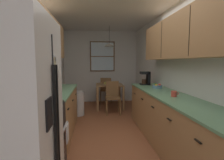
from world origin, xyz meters
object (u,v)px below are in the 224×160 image
object	(u,v)px
dining_chair_far	(106,89)
mug_spare	(174,94)
dining_table	(109,88)
table_serving_bowl	(107,83)
stove_range	(36,141)
refrigerator	(10,130)
coffee_maker	(146,78)
microwave_over_range	(21,42)
storage_canister	(47,92)
fruit_bowl	(157,86)
dining_chair_near	(113,96)
trash_bin	(78,103)

from	to	relation	value
dining_chair_far	mug_spare	size ratio (longest dim) A/B	7.24
dining_table	table_serving_bowl	distance (m)	0.17
stove_range	table_serving_bowl	bearing A→B (deg)	70.89
refrigerator	coffee_maker	bearing A→B (deg)	53.55
microwave_over_range	dining_chair_far	xyz separation A→B (m)	(1.27, 3.91, -1.18)
microwave_over_range	mug_spare	xyz separation A→B (m)	(2.09, 0.44, -0.73)
refrigerator	storage_canister	size ratio (longest dim) A/B	9.81
mug_spare	fruit_bowl	size ratio (longest dim) A/B	0.60
microwave_over_range	refrigerator	bearing A→B (deg)	-77.94
stove_range	dining_chair_near	xyz separation A→B (m)	(1.25, 2.66, 0.03)
dining_chair_far	storage_canister	world-z (taller)	storage_canister
trash_bin	storage_canister	bearing A→B (deg)	-98.59
microwave_over_range	coffee_maker	xyz separation A→B (m)	(2.10, 1.91, -0.61)
storage_canister	refrigerator	bearing A→B (deg)	-87.98
table_serving_bowl	storage_canister	bearing A→B (deg)	-112.79
microwave_over_range	mug_spare	distance (m)	2.26
refrigerator	stove_range	world-z (taller)	refrigerator
stove_range	dining_table	world-z (taller)	stove_range
stove_range	fruit_bowl	distance (m)	2.50
refrigerator	microwave_over_range	world-z (taller)	microwave_over_range
storage_canister	microwave_over_range	bearing A→B (deg)	-100.69
dining_table	table_serving_bowl	xyz separation A→B (m)	(-0.06, 0.05, 0.15)
refrigerator	dining_table	distance (m)	4.18
dining_table	dining_chair_far	size ratio (longest dim) A/B	0.93
stove_range	microwave_over_range	world-z (taller)	microwave_over_range
microwave_over_range	mug_spare	world-z (taller)	microwave_over_range
storage_canister	mug_spare	size ratio (longest dim) A/B	1.48
refrigerator	microwave_over_range	size ratio (longest dim) A/B	3.07
storage_canister	fruit_bowl	distance (m)	2.20
mug_spare	stove_range	bearing A→B (deg)	-167.38
coffee_maker	table_serving_bowl	distance (m)	1.68
dining_chair_far	storage_canister	bearing A→B (deg)	-109.22
fruit_bowl	dining_table	bearing A→B (deg)	113.33
dining_chair_near	table_serving_bowl	distance (m)	0.74
microwave_over_range	dining_table	xyz separation A→B (m)	(1.33, 3.29, -1.06)
trash_bin	coffee_maker	xyz separation A→B (m)	(1.69, -0.65, 0.74)
dining_chair_near	storage_canister	size ratio (longest dim) A/B	4.90
table_serving_bowl	refrigerator	bearing A→B (deg)	-105.39
microwave_over_range	dining_table	bearing A→B (deg)	67.91
stove_range	microwave_over_range	bearing A→B (deg)	179.97
dining_table	microwave_over_range	bearing A→B (deg)	-112.09
stove_range	dining_chair_near	size ratio (longest dim) A/B	1.22
refrigerator	table_serving_bowl	distance (m)	4.21
coffee_maker	stove_range	bearing A→B (deg)	-136.06
refrigerator	storage_canister	distance (m)	1.29
table_serving_bowl	dining_table	bearing A→B (deg)	-41.24
dining_chair_near	table_serving_bowl	bearing A→B (deg)	97.88
dining_table	table_serving_bowl	world-z (taller)	table_serving_bowl
trash_bin	fruit_bowl	world-z (taller)	fruit_bowl
coffee_maker	fruit_bowl	world-z (taller)	coffee_maker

